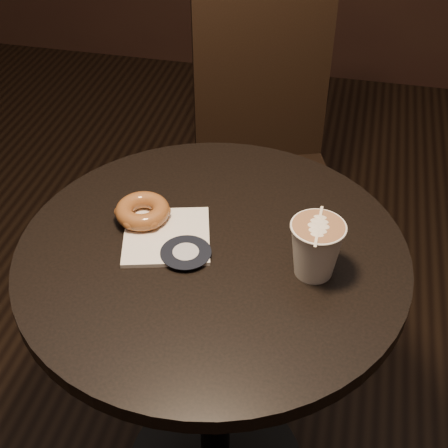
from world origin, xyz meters
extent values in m
cylinder|color=black|center=(0.00, 0.00, 0.73)|extent=(0.70, 0.70, 0.03)
cylinder|color=black|center=(0.00, 0.00, 0.37)|extent=(0.07, 0.07, 0.70)
cube|color=black|center=(0.01, 0.62, 0.43)|extent=(0.49, 0.49, 0.04)
cube|color=black|center=(-0.05, 0.78, 0.70)|extent=(0.37, 0.16, 0.51)
cylinder|color=black|center=(-0.09, 0.41, 0.21)|extent=(0.03, 0.03, 0.43)
cylinder|color=black|center=(0.22, 0.52, 0.21)|extent=(0.03, 0.03, 0.43)
cylinder|color=black|center=(-0.20, 0.71, 0.21)|extent=(0.03, 0.03, 0.43)
cylinder|color=black|center=(0.11, 0.82, 0.21)|extent=(0.03, 0.03, 0.43)
cube|color=white|center=(-0.09, 0.01, 0.75)|extent=(0.19, 0.19, 0.01)
torus|color=brown|center=(-0.14, 0.05, 0.77)|extent=(0.10, 0.10, 0.03)
camera|label=1|loc=(0.20, -0.80, 1.49)|focal=50.00mm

